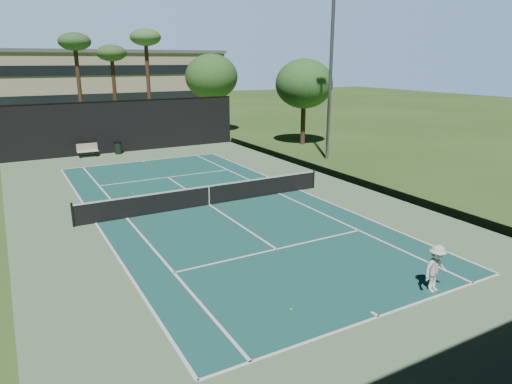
% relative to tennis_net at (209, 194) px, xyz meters
% --- Properties ---
extents(ground, '(160.00, 160.00, 0.00)m').
position_rel_tennis_net_xyz_m(ground, '(0.00, 0.00, -0.56)').
color(ground, '#355921').
rests_on(ground, ground).
extents(apron_slab, '(18.00, 32.00, 0.01)m').
position_rel_tennis_net_xyz_m(apron_slab, '(0.00, 0.00, -0.55)').
color(apron_slab, '#62865E').
rests_on(apron_slab, ground).
extents(court_surface, '(10.97, 23.77, 0.01)m').
position_rel_tennis_net_xyz_m(court_surface, '(0.00, 0.00, -0.55)').
color(court_surface, '#1A554F').
rests_on(court_surface, ground).
extents(court_lines, '(11.07, 23.87, 0.01)m').
position_rel_tennis_net_xyz_m(court_lines, '(0.00, 0.00, -0.54)').
color(court_lines, white).
rests_on(court_lines, ground).
extents(tennis_net, '(12.90, 0.10, 1.10)m').
position_rel_tennis_net_xyz_m(tennis_net, '(0.00, 0.00, 0.00)').
color(tennis_net, black).
rests_on(tennis_net, ground).
extents(fence, '(18.04, 32.05, 4.03)m').
position_rel_tennis_net_xyz_m(fence, '(0.00, 0.06, 1.45)').
color(fence, black).
rests_on(fence, ground).
extents(player, '(1.04, 0.67, 1.54)m').
position_rel_tennis_net_xyz_m(player, '(2.60, -11.57, 0.21)').
color(player, silver).
rests_on(player, ground).
extents(tennis_ball_a, '(0.07, 0.07, 0.07)m').
position_rel_tennis_net_xyz_m(tennis_ball_a, '(-1.95, -10.37, -0.52)').
color(tennis_ball_a, '#BACB2E').
rests_on(tennis_ball_a, ground).
extents(tennis_ball_b, '(0.07, 0.07, 0.07)m').
position_rel_tennis_net_xyz_m(tennis_ball_b, '(-1.68, 2.38, -0.52)').
color(tennis_ball_b, '#C0E333').
rests_on(tennis_ball_b, ground).
extents(tennis_ball_c, '(0.06, 0.06, 0.06)m').
position_rel_tennis_net_xyz_m(tennis_ball_c, '(1.13, 3.29, -0.53)').
color(tennis_ball_c, '#C8D630').
rests_on(tennis_ball_c, ground).
extents(tennis_ball_d, '(0.06, 0.06, 0.06)m').
position_rel_tennis_net_xyz_m(tennis_ball_d, '(-2.84, 3.90, -0.53)').
color(tennis_ball_d, '#CBF036').
rests_on(tennis_ball_d, ground).
extents(park_bench, '(1.50, 0.45, 1.02)m').
position_rel_tennis_net_xyz_m(park_bench, '(-3.19, 15.33, -0.01)').
color(park_bench, beige).
rests_on(park_bench, ground).
extents(trash_bin, '(0.56, 0.56, 0.95)m').
position_rel_tennis_net_xyz_m(trash_bin, '(-0.92, 15.36, -0.08)').
color(trash_bin, black).
rests_on(trash_bin, ground).
extents(palm_a, '(2.80, 2.80, 9.32)m').
position_rel_tennis_net_xyz_m(palm_a, '(-2.00, 24.00, 7.63)').
color(palm_a, '#4A321F').
rests_on(palm_a, ground).
extents(palm_b, '(2.80, 2.80, 8.42)m').
position_rel_tennis_net_xyz_m(palm_b, '(1.50, 26.00, 6.80)').
color(palm_b, '#402D1B').
rests_on(palm_b, ground).
extents(palm_c, '(2.80, 2.80, 9.77)m').
position_rel_tennis_net_xyz_m(palm_c, '(4.00, 23.00, 8.05)').
color(palm_c, '#4A3120').
rests_on(palm_c, ground).
extents(decid_tree_a, '(5.12, 5.12, 7.62)m').
position_rel_tennis_net_xyz_m(decid_tree_a, '(10.00, 22.00, 4.86)').
color(decid_tree_a, '#422E1C').
rests_on(decid_tree_a, ground).
extents(decid_tree_b, '(4.80, 4.80, 7.14)m').
position_rel_tennis_net_xyz_m(decid_tree_b, '(14.00, 12.00, 4.52)').
color(decid_tree_b, '#4E3421').
rests_on(decid_tree_b, ground).
extents(campus_building, '(40.50, 12.50, 8.30)m').
position_rel_tennis_net_xyz_m(campus_building, '(0.00, 45.98, 3.65)').
color(campus_building, '#B4A88B').
rests_on(campus_building, ground).
extents(light_pole, '(0.90, 0.25, 12.22)m').
position_rel_tennis_net_xyz_m(light_pole, '(12.00, 6.00, 5.90)').
color(light_pole, gray).
rests_on(light_pole, ground).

